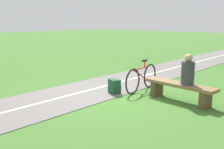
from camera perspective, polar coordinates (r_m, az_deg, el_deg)
ground_plane at (r=7.75m, az=0.47°, el=-4.39°), size 80.00×80.00×0.00m
bench at (r=7.32m, az=13.98°, el=-2.87°), size 2.02×0.61×0.49m
person_seated at (r=7.11m, az=15.60°, el=0.62°), size 0.36×0.36×0.78m
bicycle at (r=8.21m, az=6.25°, el=-0.72°), size 0.25×1.78×0.93m
backpack at (r=7.90m, az=0.53°, el=-2.54°), size 0.42×0.37×0.42m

